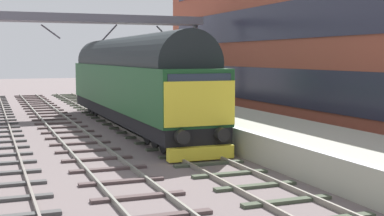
{
  "coord_description": "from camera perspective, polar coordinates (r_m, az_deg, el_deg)",
  "views": [
    {
      "loc": [
        -6.92,
        -22.11,
        3.66
      ],
      "look_at": [
        0.2,
        -3.71,
        1.74
      ],
      "focal_mm": 49.7,
      "sensor_mm": 36.0,
      "label": 1
    }
  ],
  "objects": [
    {
      "name": "diesel_locomotive",
      "position": [
        27.45,
        -6.54,
        3.06
      ],
      "size": [
        2.74,
        19.29,
        4.68
      ],
      "color": "black",
      "rests_on": "ground"
    },
    {
      "name": "platform_number_sign",
      "position": [
        21.28,
        3.95,
        1.7
      ],
      "size": [
        0.1,
        0.44,
        1.84
      ],
      "color": "slate",
      "rests_on": "station_platform"
    },
    {
      "name": "ground_plane",
      "position": [
        23.45,
        -3.74,
        -3.44
      ],
      "size": [
        140.0,
        140.0,
        0.0
      ],
      "primitive_type": "plane",
      "color": "#675B5A",
      "rests_on": "ground"
    },
    {
      "name": "waiting_passenger",
      "position": [
        27.91,
        -0.19,
        2.12
      ],
      "size": [
        0.43,
        0.49,
        1.64
      ],
      "rotation": [
        0.0,
        0.0,
        1.25
      ],
      "color": "#263339",
      "rests_on": "station_platform"
    },
    {
      "name": "track_main",
      "position": [
        23.45,
        -3.74,
        -3.3
      ],
      "size": [
        2.5,
        60.0,
        0.15
      ],
      "color": "slate",
      "rests_on": "ground"
    },
    {
      "name": "station_building",
      "position": [
        29.26,
        16.28,
        8.81
      ],
      "size": [
        4.92,
        41.6,
        10.87
      ],
      "color": "#984835",
      "rests_on": "ground"
    },
    {
      "name": "overhead_footbridge",
      "position": [
        34.61,
        -11.88,
        8.93
      ],
      "size": [
        15.95,
        2.0,
        6.29
      ],
      "color": "slate",
      "rests_on": "ground"
    },
    {
      "name": "station_platform",
      "position": [
        24.69,
        4.25,
        -1.82
      ],
      "size": [
        4.0,
        44.0,
        1.01
      ],
      "color": "#9FA08F",
      "rests_on": "ground"
    },
    {
      "name": "track_adjacent_west",
      "position": [
        22.68,
        -11.88,
        -3.71
      ],
      "size": [
        2.5,
        60.0,
        0.15
      ],
      "color": "gray",
      "rests_on": "ground"
    }
  ]
}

